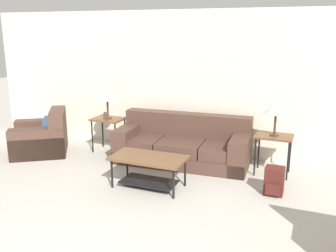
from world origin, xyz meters
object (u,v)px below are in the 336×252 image
(armchair, at_px, (42,138))
(table_lamp_left, at_px, (107,94))
(side_table_right, at_px, (274,140))
(coffee_table, at_px, (149,165))
(table_lamp_right, at_px, (276,107))
(couch, at_px, (183,146))
(side_table_left, at_px, (108,122))
(backpack, at_px, (274,181))

(armchair, relative_size, table_lamp_left, 2.32)
(side_table_right, bearing_deg, coffee_table, -142.77)
(armchair, bearing_deg, coffee_table, -14.77)
(table_lamp_left, relative_size, table_lamp_right, 1.00)
(couch, xyz_separation_m, table_lamp_right, (1.51, 0.04, 0.80))
(side_table_left, bearing_deg, side_table_right, 0.00)
(backpack, bearing_deg, table_lamp_right, 99.33)
(armchair, relative_size, table_lamp_right, 2.32)
(side_table_right, distance_m, backpack, 0.87)
(armchair, distance_m, backpack, 4.26)
(couch, height_order, coffee_table, couch)
(armchair, distance_m, table_lamp_right, 4.24)
(coffee_table, bearing_deg, table_lamp_right, 37.23)
(table_lamp_left, height_order, backpack, table_lamp_left)
(table_lamp_left, bearing_deg, side_table_right, -0.00)
(table_lamp_right, relative_size, backpack, 1.44)
(couch, relative_size, table_lamp_right, 4.07)
(table_lamp_left, bearing_deg, side_table_left, -63.43)
(side_table_right, height_order, table_lamp_left, table_lamp_left)
(couch, bearing_deg, coffee_table, -94.55)
(couch, height_order, table_lamp_left, table_lamp_left)
(coffee_table, height_order, side_table_right, side_table_right)
(couch, bearing_deg, backpack, -24.28)
(couch, relative_size, armchair, 1.75)
(armchair, height_order, coffee_table, armchair)
(armchair, height_order, side_table_right, armchair)
(armchair, relative_size, side_table_left, 2.06)
(armchair, xyz_separation_m, coffee_table, (2.52, -0.66, 0.06))
(armchair, xyz_separation_m, table_lamp_left, (1.11, 0.56, 0.81))
(side_table_right, bearing_deg, couch, -178.59)
(coffee_table, height_order, backpack, coffee_table)
(couch, bearing_deg, table_lamp_right, 1.41)
(side_table_left, distance_m, side_table_right, 3.02)
(coffee_table, bearing_deg, armchair, 165.23)
(couch, bearing_deg, side_table_right, 1.41)
(table_lamp_left, distance_m, backpack, 3.37)
(couch, distance_m, side_table_left, 1.53)
(table_lamp_left, height_order, table_lamp_right, same)
(couch, distance_m, backpack, 1.80)
(side_table_right, distance_m, table_lamp_left, 3.07)
(couch, height_order, armchair, couch)
(coffee_table, xyz_separation_m, side_table_right, (1.61, 1.22, 0.23))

